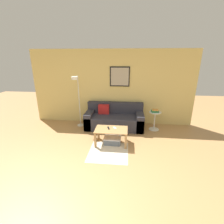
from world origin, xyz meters
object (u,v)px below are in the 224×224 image
Objects in this scene: couch at (114,119)px; remote_control at (108,128)px; coffee_table at (111,132)px; floor_lamp at (77,93)px; storage_bin at (112,140)px; cell_phone at (115,128)px; book_stack at (155,111)px; side_table at (155,119)px.

couch is 12.78× the size of remote_control.
coffee_table is 0.51× the size of floor_lamp.
storage_bin is 3.38× the size of cell_phone.
remote_control is 1.07× the size of cell_phone.
remote_control is at bearing 163.73° from storage_bin.
book_stack is (1.31, -0.06, 0.37)m from couch.
floor_lamp is 1.74m from cell_phone.
side_table is (1.31, 1.07, 0.02)m from coffee_table.
storage_bin is at bearing -155.53° from cell_phone.
remote_control is at bearing -143.83° from book_stack.
couch reaches higher than remote_control.
remote_control is (-1.38, -1.01, -0.21)m from book_stack.
side_table is 1.73m from remote_control.
couch is 1.13m from coffee_table.
couch is 1.33m from side_table.
floor_lamp is at bearing -177.89° from side_table.
coffee_table is (0.02, -1.13, 0.06)m from couch.
side_table reaches higher than storage_bin.
couch reaches higher than side_table.
remote_control reaches higher than storage_bin.
floor_lamp is (-1.21, 0.98, 0.85)m from coffee_table.
storage_bin is 0.77× the size of side_table.
cell_phone is (1.29, -0.88, -0.76)m from floor_lamp.
storage_bin is 3.15× the size of remote_control.
book_stack is 1.64× the size of remote_control.
side_table is 4.10× the size of remote_control.
floor_lamp is at bearing 117.79° from cell_phone.
storage_bin is 0.37m from remote_control.
book_stack reaches higher than storage_bin.
side_table reaches higher than coffee_table.
coffee_table is 0.15m from cell_phone.
couch is 3.12× the size of side_table.
coffee_table is 1.77m from floor_lamp.
cell_phone is (0.10, -1.03, 0.15)m from couch.
cell_phone is (0.08, 0.09, 0.09)m from coffee_table.
coffee_table is 0.14m from remote_control.
side_table is (1.33, -0.06, 0.08)m from couch.
book_stack is at bearing 39.45° from storage_bin.
side_table is (1.28, 1.05, 0.28)m from storage_bin.
remote_control is (-0.07, -1.07, 0.16)m from couch.
side_table is at bearing 10.65° from cell_phone.
coffee_table is at bearing -140.65° from book_stack.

